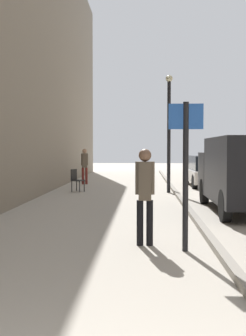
{
  "coord_description": "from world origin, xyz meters",
  "views": [
    {
      "loc": [
        0.28,
        -1.67,
        1.79
      ],
      "look_at": [
        -0.45,
        14.3,
        1.08
      ],
      "focal_mm": 46.67,
      "sensor_mm": 36.0,
      "label": 1
    }
  ],
  "objects_px": {
    "street_sign_post": "(186,163)",
    "cafe_chair_near_window": "(76,179)",
    "pedestrian_mid_block": "(85,164)",
    "lamp_post": "(169,126)",
    "parked_car": "(208,171)",
    "pedestrian_main_foreground": "(145,190)"
  },
  "relations": [
    {
      "from": "lamp_post",
      "to": "cafe_chair_near_window",
      "type": "relative_size",
      "value": 5.06
    },
    {
      "from": "cafe_chair_near_window",
      "to": "lamp_post",
      "type": "bearing_deg",
      "value": 109.58
    },
    {
      "from": "street_sign_post",
      "to": "cafe_chair_near_window",
      "type": "xyz_separation_m",
      "value": [
        -3.52,
        10.36,
        -1.0
      ]
    },
    {
      "from": "pedestrian_main_foreground",
      "to": "pedestrian_mid_block",
      "type": "distance_m",
      "value": 14.05
    },
    {
      "from": "pedestrian_mid_block",
      "to": "lamp_post",
      "type": "xyz_separation_m",
      "value": [
        3.98,
        -3.98,
        1.69
      ]
    },
    {
      "from": "lamp_post",
      "to": "pedestrian_main_foreground",
      "type": "bearing_deg",
      "value": -95.9
    },
    {
      "from": "pedestrian_main_foreground",
      "to": "street_sign_post",
      "type": "height_order",
      "value": "street_sign_post"
    },
    {
      "from": "pedestrian_main_foreground",
      "to": "parked_car",
      "type": "relative_size",
      "value": 0.42
    },
    {
      "from": "cafe_chair_near_window",
      "to": "pedestrian_main_foreground",
      "type": "bearing_deg",
      "value": 38.13
    },
    {
      "from": "pedestrian_main_foreground",
      "to": "lamp_post",
      "type": "bearing_deg",
      "value": -95.88
    },
    {
      "from": "pedestrian_mid_block",
      "to": "parked_car",
      "type": "distance_m",
      "value": 6.08
    },
    {
      "from": "lamp_post",
      "to": "parked_car",
      "type": "bearing_deg",
      "value": 56.97
    },
    {
      "from": "parked_car",
      "to": "lamp_post",
      "type": "distance_m",
      "value": 4.24
    },
    {
      "from": "pedestrian_mid_block",
      "to": "street_sign_post",
      "type": "height_order",
      "value": "street_sign_post"
    },
    {
      "from": "parked_car",
      "to": "cafe_chair_near_window",
      "type": "relative_size",
      "value": 4.51
    },
    {
      "from": "parked_car",
      "to": "street_sign_post",
      "type": "distance_m",
      "value": 13.54
    },
    {
      "from": "parked_car",
      "to": "street_sign_post",
      "type": "relative_size",
      "value": 1.63
    },
    {
      "from": "street_sign_post",
      "to": "lamp_post",
      "type": "xyz_separation_m",
      "value": [
        0.3,
        10.17,
        1.18
      ]
    },
    {
      "from": "lamp_post",
      "to": "cafe_chair_near_window",
      "type": "bearing_deg",
      "value": 177.24
    },
    {
      "from": "parked_car",
      "to": "street_sign_post",
      "type": "height_order",
      "value": "street_sign_post"
    },
    {
      "from": "pedestrian_main_foreground",
      "to": "lamp_post",
      "type": "distance_m",
      "value": 9.95
    },
    {
      "from": "parked_car",
      "to": "street_sign_post",
      "type": "xyz_separation_m",
      "value": [
        -2.34,
        -13.31,
        0.83
      ]
    }
  ]
}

